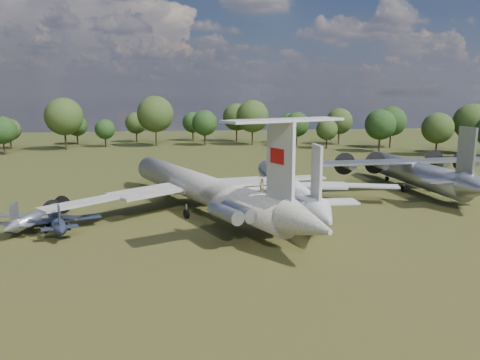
{
  "coord_description": "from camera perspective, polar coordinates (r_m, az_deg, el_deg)",
  "views": [
    {
      "loc": [
        -1.13,
        -67.64,
        17.25
      ],
      "look_at": [
        7.59,
        -2.65,
        5.0
      ],
      "focal_mm": 35.0,
      "sensor_mm": 36.0,
      "label": 1
    }
  ],
  "objects": [
    {
      "name": "ground",
      "position": [
        69.81,
        -6.49,
        -3.79
      ],
      "size": [
        300.0,
        300.0,
        0.0
      ],
      "primitive_type": "plane",
      "color": "#233B13",
      "rests_on": "ground"
    },
    {
      "name": "tu104_jet",
      "position": [
        73.04,
        5.66,
        -1.22
      ],
      "size": [
        36.44,
        48.13,
        4.76
      ],
      "primitive_type": null,
      "rotation": [
        0.0,
        0.0,
        -0.02
      ],
      "color": "silver",
      "rests_on": "ground"
    },
    {
      "name": "il62_airliner",
      "position": [
        68.61,
        -4.83,
        -1.57
      ],
      "size": [
        64.26,
        71.14,
        5.7
      ],
      "primitive_type": null,
      "rotation": [
        0.0,
        0.0,
        0.41
      ],
      "color": "silver",
      "rests_on": "ground"
    },
    {
      "name": "an12_transport",
      "position": [
        88.92,
        20.52,
        0.47
      ],
      "size": [
        38.3,
        42.38,
        5.36
      ],
      "primitive_type": null,
      "rotation": [
        0.0,
        0.0,
        0.05
      ],
      "color": "#97999E",
      "rests_on": "ground"
    },
    {
      "name": "person_on_il62",
      "position": [
        54.32,
        2.67,
        -0.73
      ],
      "size": [
        0.78,
        0.67,
        1.81
      ],
      "primitive_type": "imported",
      "rotation": [
        0.0,
        0.0,
        3.57
      ],
      "color": "#9C7D4F",
      "rests_on": "il62_airliner"
    },
    {
      "name": "small_prop_northwest",
      "position": [
        66.37,
        -23.46,
        -4.39
      ],
      "size": [
        14.54,
        17.41,
        2.21
      ],
      "primitive_type": null,
      "rotation": [
        0.0,
        0.0,
        -0.26
      ],
      "color": "#A8ABB0",
      "rests_on": "ground"
    },
    {
      "name": "small_prop_west",
      "position": [
        63.75,
        -21.43,
        -4.86
      ],
      "size": [
        14.95,
        17.47,
        2.17
      ],
      "primitive_type": null,
      "rotation": [
        0.0,
        0.0,
        0.32
      ],
      "color": "black",
      "rests_on": "ground"
    }
  ]
}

